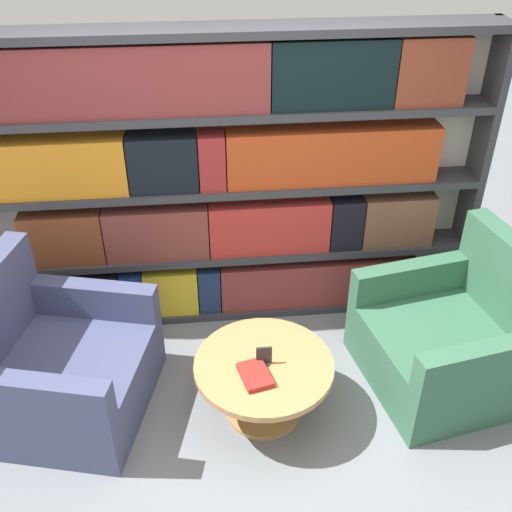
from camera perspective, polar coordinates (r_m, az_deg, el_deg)
name	(u,v)px	position (r m, az deg, el deg)	size (l,w,h in m)	color
ground_plane	(247,447)	(3.64, -0.90, -17.72)	(14.00, 14.00, 0.00)	slate
bookshelf	(225,186)	(4.01, -2.96, 6.67)	(3.43, 0.30, 2.04)	silver
armchair_left	(57,368)	(3.83, -18.45, -10.08)	(1.13, 1.14, 0.94)	#42476B
armchair_right	(453,340)	(4.02, 18.22, -7.59)	(1.09, 1.10, 0.94)	#336047
coffee_table	(264,377)	(3.59, 0.75, -11.49)	(0.82, 0.82, 0.41)	#AD7F4C
table_sign	(264,357)	(3.48, 0.77, -9.58)	(0.09, 0.06, 0.12)	black
stray_book	(255,375)	(3.42, -0.09, -11.26)	(0.20, 0.25, 0.03)	maroon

